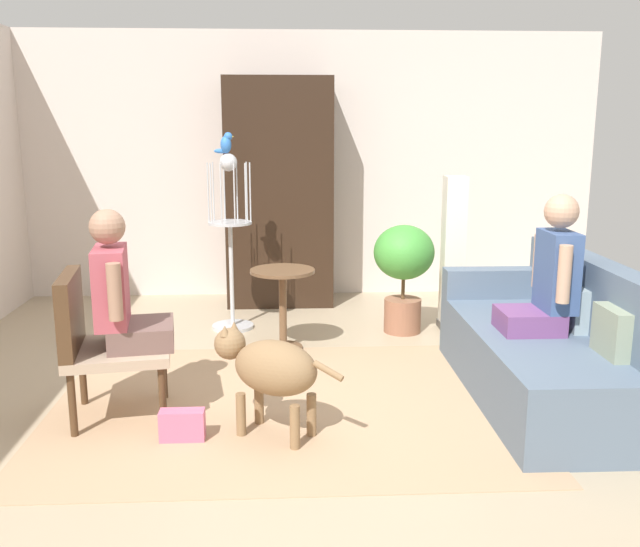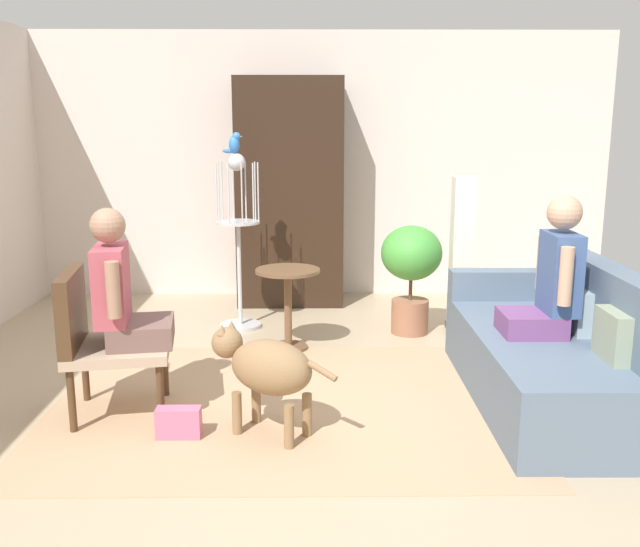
{
  "view_description": "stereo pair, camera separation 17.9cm",
  "coord_description": "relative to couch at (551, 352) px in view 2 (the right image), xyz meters",
  "views": [
    {
      "loc": [
        -0.16,
        -4.08,
        1.74
      ],
      "look_at": [
        0.07,
        0.2,
        0.82
      ],
      "focal_mm": 38.86,
      "sensor_mm": 36.0,
      "label": 1
    },
    {
      "loc": [
        0.02,
        -4.09,
        1.74
      ],
      "look_at": [
        0.07,
        0.2,
        0.82
      ],
      "focal_mm": 38.86,
      "sensor_mm": 36.0,
      "label": 2
    }
  ],
  "objects": [
    {
      "name": "column_lamp",
      "position": [
        -0.26,
        1.57,
        0.34
      ],
      "size": [
        0.2,
        0.2,
        1.32
      ],
      "color": "#4C4742",
      "rests_on": "ground"
    },
    {
      "name": "armchair",
      "position": [
        -2.82,
        -0.2,
        0.2
      ],
      "size": [
        0.68,
        0.66,
        0.9
      ],
      "color": "#4C331E",
      "rests_on": "ground"
    },
    {
      "name": "person_on_armchair",
      "position": [
        -2.66,
        -0.17,
        0.45
      ],
      "size": [
        0.49,
        0.56,
        0.83
      ],
      "color": "brown"
    },
    {
      "name": "person_on_couch",
      "position": [
        -0.04,
        -0.03,
        0.49
      ],
      "size": [
        0.46,
        0.5,
        0.87
      ],
      "color": "#74447B"
    },
    {
      "name": "handbag",
      "position": [
        -2.28,
        -0.53,
        -0.23
      ],
      "size": [
        0.25,
        0.1,
        0.18
      ],
      "primitive_type": "cube",
      "color": "#D8668C",
      "rests_on": "ground"
    },
    {
      "name": "parrot",
      "position": [
        -2.17,
        1.67,
        1.27
      ],
      "size": [
        0.17,
        0.1,
        0.17
      ],
      "color": "blue",
      "rests_on": "bird_cage_stand"
    },
    {
      "name": "dog",
      "position": [
        -1.78,
        -0.49,
        0.09
      ],
      "size": [
        0.73,
        0.53,
        0.62
      ],
      "color": "olive",
      "rests_on": "ground"
    },
    {
      "name": "potted_plant",
      "position": [
        -0.69,
        1.48,
        0.27
      ],
      "size": [
        0.51,
        0.51,
        0.92
      ],
      "color": "#996047",
      "rests_on": "ground"
    },
    {
      "name": "bird_cage_stand",
      "position": [
        -2.16,
        1.67,
        0.42
      ],
      "size": [
        0.37,
        0.37,
        1.51
      ],
      "color": "silver",
      "rests_on": "ground"
    },
    {
      "name": "back_wall",
      "position": [
        -1.55,
        2.98,
        1.01
      ],
      "size": [
        6.1,
        0.12,
        2.65
      ],
      "primitive_type": "cube",
      "color": "silver",
      "rests_on": "ground"
    },
    {
      "name": "couch",
      "position": [
        0.0,
        0.0,
        0.0
      ],
      "size": [
        0.87,
        1.99,
        0.9
      ],
      "color": "slate",
      "rests_on": "ground"
    },
    {
      "name": "round_end_table",
      "position": [
        -1.71,
        1.05,
        0.1
      ],
      "size": [
        0.5,
        0.5,
        0.65
      ],
      "color": "brown",
      "rests_on": "ground"
    },
    {
      "name": "area_rug",
      "position": [
        -1.71,
        -0.06,
        -0.31
      ],
      "size": [
        2.91,
        2.26,
        0.01
      ],
      "primitive_type": "cube",
      "color": "tan",
      "rests_on": "ground"
    },
    {
      "name": "armoire_cabinet",
      "position": [
        -1.74,
        2.57,
        0.77
      ],
      "size": [
        1.03,
        0.56,
        2.18
      ],
      "primitive_type": "cube",
      "color": "black",
      "rests_on": "ground"
    },
    {
      "name": "ground_plane",
      "position": [
        -1.55,
        -0.11,
        -0.32
      ],
      "size": [
        7.25,
        7.25,
        0.0
      ],
      "primitive_type": "plane",
      "color": "tan"
    }
  ]
}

